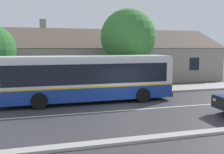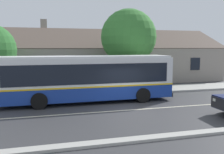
# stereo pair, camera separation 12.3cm
# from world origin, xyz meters

# --- Properties ---
(ground_plane) EXTENTS (300.00, 300.00, 0.00)m
(ground_plane) POSITION_xyz_m (0.00, 0.00, 0.00)
(ground_plane) COLOR #38383A
(sidewalk_far) EXTENTS (60.00, 3.00, 0.15)m
(sidewalk_far) POSITION_xyz_m (0.00, 6.00, 0.07)
(sidewalk_far) COLOR #ADAAA3
(sidewalk_far) RESTS_ON ground
(curb_near) EXTENTS (60.00, 0.50, 0.12)m
(curb_near) POSITION_xyz_m (0.00, -4.75, 0.06)
(curb_near) COLOR #ADAAA3
(curb_near) RESTS_ON ground
(lane_divider_stripe) EXTENTS (60.00, 0.16, 0.01)m
(lane_divider_stripe) POSITION_xyz_m (0.00, 0.00, 0.00)
(lane_divider_stripe) COLOR beige
(lane_divider_stripe) RESTS_ON ground
(community_building) EXTENTS (25.19, 10.72, 6.83)m
(community_building) POSITION_xyz_m (1.98, 14.73, 1.92)
(community_building) COLOR gray
(community_building) RESTS_ON ground
(transit_bus) EXTENTS (11.59, 2.83, 3.14)m
(transit_bus) POSITION_xyz_m (-2.04, 2.90, 1.69)
(transit_bus) COLOR navy
(transit_bus) RESTS_ON ground
(bench_down_street) EXTENTS (1.84, 0.51, 0.94)m
(bench_down_street) POSITION_xyz_m (-4.95, 5.61, 0.58)
(bench_down_street) COLOR brown
(bench_down_street) RESTS_ON sidewalk_far
(street_tree_primary) EXTENTS (4.80, 4.80, 7.00)m
(street_tree_primary) POSITION_xyz_m (2.26, 7.00, 4.46)
(street_tree_primary) COLOR #4C3828
(street_tree_primary) RESTS_ON ground
(bus_stop_sign) EXTENTS (0.36, 0.07, 2.40)m
(bus_stop_sign) POSITION_xyz_m (5.05, 4.99, 1.64)
(bus_stop_sign) COLOR gray
(bus_stop_sign) RESTS_ON sidewalk_far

